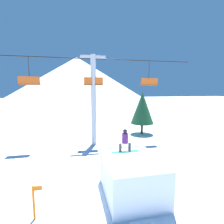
{
  "coord_description": "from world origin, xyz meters",
  "views": [
    {
      "loc": [
        -1.86,
        -8.22,
        5.49
      ],
      "look_at": [
        0.95,
        4.71,
        3.75
      ],
      "focal_mm": 28.0,
      "sensor_mm": 36.0,
      "label": 1
    }
  ],
  "objects_px": {
    "pine_tree_near": "(142,108)",
    "trail_marker": "(34,202)",
    "snow_ramp": "(132,177)",
    "snowboarder": "(125,141)"
  },
  "relations": [
    {
      "from": "pine_tree_near",
      "to": "trail_marker",
      "type": "height_order",
      "value": "pine_tree_near"
    },
    {
      "from": "trail_marker",
      "to": "snow_ramp",
      "type": "bearing_deg",
      "value": 10.29
    },
    {
      "from": "snowboarder",
      "to": "pine_tree_near",
      "type": "height_order",
      "value": "pine_tree_near"
    },
    {
      "from": "snowboarder",
      "to": "trail_marker",
      "type": "distance_m",
      "value": 5.19
    },
    {
      "from": "pine_tree_near",
      "to": "snowboarder",
      "type": "bearing_deg",
      "value": -116.64
    },
    {
      "from": "pine_tree_near",
      "to": "trail_marker",
      "type": "xyz_separation_m",
      "value": [
        -9.82,
        -12.44,
        -2.42
      ]
    },
    {
      "from": "snowboarder",
      "to": "trail_marker",
      "type": "xyz_separation_m",
      "value": [
        -4.5,
        -1.85,
        -1.81
      ]
    },
    {
      "from": "pine_tree_near",
      "to": "trail_marker",
      "type": "relative_size",
      "value": 3.42
    },
    {
      "from": "snow_ramp",
      "to": "snowboarder",
      "type": "bearing_deg",
      "value": 94.05
    },
    {
      "from": "snow_ramp",
      "to": "trail_marker",
      "type": "bearing_deg",
      "value": -169.71
    }
  ]
}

